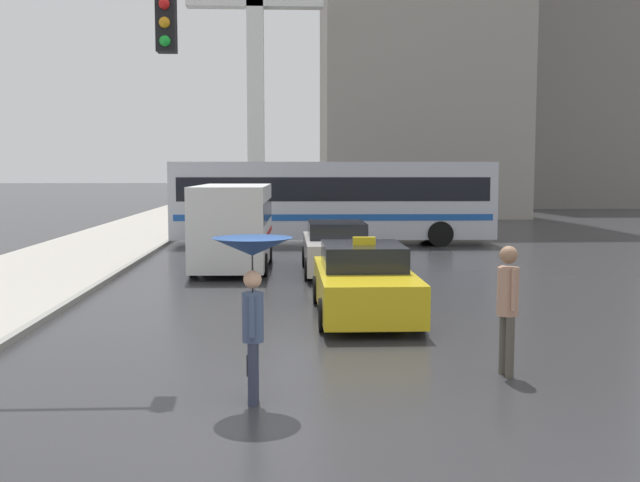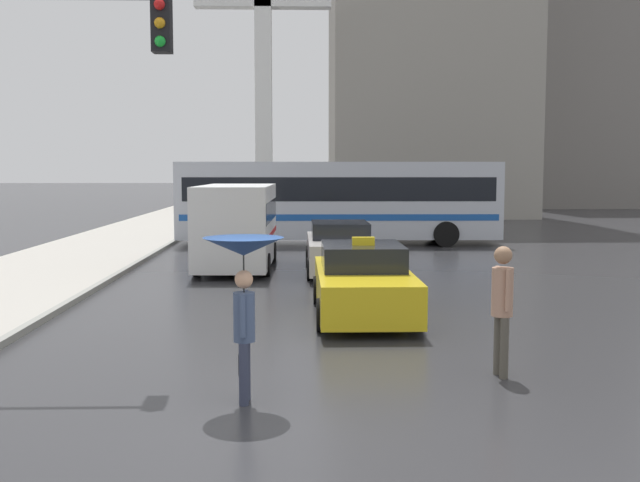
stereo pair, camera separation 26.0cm
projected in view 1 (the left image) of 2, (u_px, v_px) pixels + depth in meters
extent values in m
plane|color=#2D2D30|center=(320.00, 439.00, 8.07)|extent=(300.00, 300.00, 0.00)
cube|color=gold|center=(364.00, 288.00, 14.81)|extent=(1.80, 4.49, 0.76)
cube|color=black|center=(363.00, 256.00, 14.97)|extent=(1.58, 2.02, 0.48)
cylinder|color=black|center=(419.00, 314.00, 13.48)|extent=(0.20, 0.60, 0.60)
cylinder|color=black|center=(324.00, 315.00, 13.41)|extent=(0.20, 0.60, 0.60)
cylinder|color=black|center=(396.00, 289.00, 16.25)|extent=(0.20, 0.60, 0.60)
cylinder|color=black|center=(318.00, 290.00, 16.18)|extent=(0.20, 0.60, 0.60)
cube|color=yellow|center=(364.00, 241.00, 14.72)|extent=(0.44, 0.16, 0.16)
cube|color=#B7B2AD|center=(337.00, 252.00, 21.03)|extent=(1.80, 4.62, 0.81)
cube|color=black|center=(337.00, 230.00, 21.20)|extent=(1.58, 2.08, 0.44)
cylinder|color=black|center=(373.00, 268.00, 19.67)|extent=(0.20, 0.60, 0.60)
cylinder|color=black|center=(308.00, 269.00, 19.59)|extent=(0.20, 0.60, 0.60)
cylinder|color=black|center=(362.00, 256.00, 22.52)|extent=(0.20, 0.60, 0.60)
cylinder|color=black|center=(305.00, 256.00, 22.44)|extent=(0.20, 0.60, 0.60)
cube|color=silver|center=(233.00, 225.00, 21.68)|extent=(2.11, 5.07, 2.27)
cube|color=black|center=(233.00, 211.00, 21.64)|extent=(2.13, 4.67, 0.59)
cube|color=red|center=(233.00, 234.00, 21.71)|extent=(2.13, 4.87, 0.14)
cylinder|color=black|center=(264.00, 265.00, 20.30)|extent=(0.21, 0.63, 0.63)
cylinder|color=black|center=(193.00, 265.00, 20.25)|extent=(0.21, 0.63, 0.63)
cylinder|color=black|center=(269.00, 252.00, 23.29)|extent=(0.21, 0.63, 0.63)
cylinder|color=black|center=(208.00, 253.00, 23.25)|extent=(0.21, 0.63, 0.63)
cube|color=#B2B7C1|center=(332.00, 200.00, 28.93)|extent=(12.29, 2.64, 2.91)
cube|color=black|center=(332.00, 188.00, 28.89)|extent=(11.68, 2.65, 0.89)
cube|color=#194C9E|center=(332.00, 215.00, 28.99)|extent=(11.93, 2.66, 0.24)
cylinder|color=black|center=(218.00, 235.00, 27.71)|extent=(0.96, 0.29, 0.96)
cylinder|color=black|center=(224.00, 229.00, 30.10)|extent=(0.96, 0.29, 0.96)
cylinder|color=black|center=(440.00, 234.00, 27.99)|extent=(0.96, 0.29, 0.96)
cylinder|color=black|center=(429.00, 229.00, 30.38)|extent=(0.96, 0.29, 0.96)
cylinder|color=#2D3347|center=(253.00, 375.00, 9.17)|extent=(0.12, 0.12, 0.78)
cylinder|color=#2D3347|center=(254.00, 370.00, 9.39)|extent=(0.12, 0.12, 0.78)
cylinder|color=#3D4C6B|center=(253.00, 317.00, 9.22)|extent=(0.28, 0.28, 0.61)
sphere|color=tan|center=(253.00, 279.00, 9.17)|extent=(0.23, 0.23, 0.23)
cylinder|color=#3D4C6B|center=(252.00, 316.00, 9.04)|extent=(0.07, 0.07, 0.52)
cylinder|color=#3D4C6B|center=(254.00, 311.00, 9.39)|extent=(0.07, 0.07, 0.52)
cone|color=navy|center=(252.00, 247.00, 9.13)|extent=(0.99, 0.99, 0.22)
cylinder|color=black|center=(252.00, 274.00, 9.17)|extent=(0.02, 0.02, 0.67)
cube|color=#262628|center=(251.00, 364.00, 9.53)|extent=(0.11, 0.18, 0.28)
cylinder|color=#4C473D|center=(503.00, 344.00, 10.63)|extent=(0.14, 0.14, 0.86)
cylinder|color=#4C473D|center=(510.00, 347.00, 10.41)|extent=(0.14, 0.14, 0.86)
cylinder|color=tan|center=(508.00, 291.00, 10.44)|extent=(0.33, 0.33, 0.68)
sphere|color=#997051|center=(509.00, 255.00, 10.39)|extent=(0.25, 0.25, 0.25)
cylinder|color=tan|center=(502.00, 286.00, 10.62)|extent=(0.08, 0.08, 0.58)
cylinder|color=tan|center=(514.00, 290.00, 10.25)|extent=(0.08, 0.08, 0.58)
cube|color=black|center=(166.00, 25.00, 10.87)|extent=(0.28, 0.28, 0.80)
sphere|color=red|center=(164.00, 4.00, 10.69)|extent=(0.16, 0.16, 0.16)
sphere|color=orange|center=(165.00, 22.00, 10.71)|extent=(0.16, 0.16, 0.16)
sphere|color=green|center=(165.00, 41.00, 10.74)|extent=(0.16, 0.16, 0.16)
cube|color=gray|center=(556.00, 58.00, 60.07)|extent=(10.61, 13.20, 23.62)
cube|color=white|center=(255.00, 69.00, 40.34)|extent=(0.90, 0.90, 16.62)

